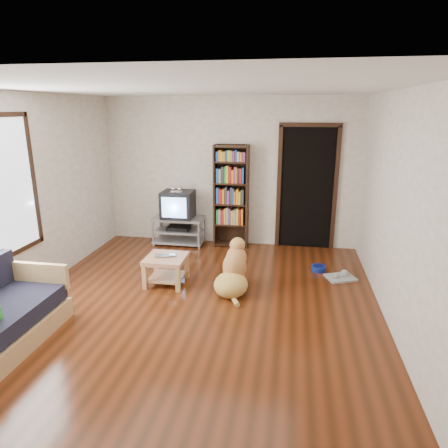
% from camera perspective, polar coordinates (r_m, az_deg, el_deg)
% --- Properties ---
extents(ground, '(5.00, 5.00, 0.00)m').
position_cam_1_polar(ground, '(5.17, -3.62, -11.38)').
color(ground, '#56230E').
rests_on(ground, ground).
extents(ceiling, '(5.00, 5.00, 0.00)m').
position_cam_1_polar(ceiling, '(4.59, -4.22, 18.80)').
color(ceiling, white).
rests_on(ceiling, ground).
extents(wall_back, '(4.50, 0.00, 4.50)m').
position_cam_1_polar(wall_back, '(7.12, 0.85, 7.38)').
color(wall_back, silver).
rests_on(wall_back, ground).
extents(wall_front, '(4.50, 0.00, 4.50)m').
position_cam_1_polar(wall_front, '(2.48, -17.76, -10.55)').
color(wall_front, silver).
rests_on(wall_front, ground).
extents(wall_left, '(0.00, 5.00, 5.00)m').
position_cam_1_polar(wall_left, '(5.67, -26.63, 3.40)').
color(wall_left, silver).
rests_on(wall_left, ground).
extents(wall_right, '(0.00, 5.00, 5.00)m').
position_cam_1_polar(wall_right, '(4.72, 23.69, 1.50)').
color(wall_right, silver).
rests_on(wall_right, ground).
extents(laptop, '(0.34, 0.27, 0.02)m').
position_cam_1_polar(laptop, '(5.61, -8.41, -4.64)').
color(laptop, '#B6B6BB').
rests_on(laptop, coffee_table).
extents(dog_bowl, '(0.22, 0.22, 0.08)m').
position_cam_1_polar(dog_bowl, '(6.30, 13.36, -6.17)').
color(dog_bowl, navy).
rests_on(dog_bowl, ground).
extents(grey_rag, '(0.49, 0.45, 0.03)m').
position_cam_1_polar(grey_rag, '(6.11, 16.30, -7.37)').
color(grey_rag, '#ABABAB').
rests_on(grey_rag, ground).
extents(doorway, '(1.03, 0.05, 2.19)m').
position_cam_1_polar(doorway, '(7.05, 11.77, 5.46)').
color(doorway, black).
rests_on(doorway, wall_back).
extents(tv_stand, '(0.90, 0.45, 0.50)m').
position_cam_1_polar(tv_stand, '(7.30, -6.48, -0.80)').
color(tv_stand, '#99999E').
rests_on(tv_stand, ground).
extents(crt_tv, '(0.55, 0.52, 0.58)m').
position_cam_1_polar(crt_tv, '(7.20, -6.55, 2.86)').
color(crt_tv, black).
rests_on(crt_tv, tv_stand).
extents(bookshelf, '(0.60, 0.30, 1.80)m').
position_cam_1_polar(bookshelf, '(7.01, 1.05, 4.75)').
color(bookshelf, black).
rests_on(bookshelf, ground).
extents(coffee_table, '(0.55, 0.55, 0.40)m').
position_cam_1_polar(coffee_table, '(5.68, -8.26, -5.78)').
color(coffee_table, tan).
rests_on(coffee_table, ground).
extents(dog, '(0.51, 0.89, 0.72)m').
position_cam_1_polar(dog, '(5.41, 1.37, -6.94)').
color(dog, '#D8B753').
rests_on(dog, ground).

